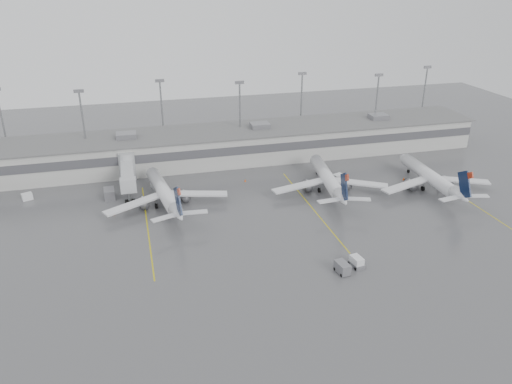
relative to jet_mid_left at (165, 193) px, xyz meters
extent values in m
plane|color=#4F4F51|center=(13.07, -32.81, -3.05)|extent=(260.00, 260.00, 0.00)
cube|color=#ADADA8|center=(13.07, 25.19, 0.95)|extent=(150.00, 16.00, 8.00)
cube|color=#47474C|center=(13.07, 17.14, 1.95)|extent=(150.00, 0.15, 2.20)
cube|color=#606060|center=(13.07, 25.19, 5.00)|extent=(152.00, 17.00, 0.30)
cube|color=slate|center=(63.07, 25.19, 5.75)|extent=(5.00, 4.00, 1.30)
cylinder|color=gray|center=(-36.93, 34.69, 6.95)|extent=(0.44, 0.44, 20.00)
cylinder|color=gray|center=(-16.93, 27.19, 6.95)|extent=(0.44, 0.44, 20.00)
cube|color=slate|center=(-16.93, 27.19, 17.15)|extent=(2.40, 0.50, 0.80)
cylinder|color=gray|center=(3.07, 34.69, 6.95)|extent=(0.44, 0.44, 20.00)
cube|color=slate|center=(3.07, 34.69, 17.15)|extent=(2.40, 0.50, 0.80)
cylinder|color=gray|center=(23.07, 27.19, 6.95)|extent=(0.44, 0.44, 20.00)
cube|color=slate|center=(23.07, 27.19, 17.15)|extent=(2.40, 0.50, 0.80)
cylinder|color=gray|center=(43.07, 34.69, 6.95)|extent=(0.44, 0.44, 20.00)
cube|color=slate|center=(43.07, 34.69, 17.15)|extent=(2.40, 0.50, 0.80)
cylinder|color=gray|center=(63.07, 27.19, 6.95)|extent=(0.44, 0.44, 20.00)
cube|color=slate|center=(63.07, 27.19, 17.15)|extent=(2.40, 0.50, 0.80)
cylinder|color=gray|center=(83.07, 34.69, 6.95)|extent=(0.44, 0.44, 20.00)
cube|color=slate|center=(83.07, 34.69, 17.15)|extent=(2.40, 0.50, 0.80)
cylinder|color=#A9ACAF|center=(-7.43, 17.19, 0.45)|extent=(4.00, 4.00, 7.00)
cube|color=#A9ACAF|center=(-7.43, 10.69, 1.25)|extent=(2.80, 13.00, 2.60)
cube|color=#A9ACAF|center=(-7.43, 3.19, 1.25)|extent=(3.40, 2.40, 3.00)
cylinder|color=gray|center=(-7.43, 3.19, -1.65)|extent=(0.70, 0.70, 2.80)
cube|color=black|center=(-7.43, 3.19, -2.70)|extent=(2.20, 1.20, 0.70)
cube|color=#C4B60B|center=(-4.43, -8.81, -3.04)|extent=(0.25, 40.00, 0.01)
cube|color=#C4B60B|center=(30.57, -8.81, -3.04)|extent=(0.25, 40.00, 0.01)
cube|color=#C4B60B|center=(65.57, -8.81, -3.04)|extent=(0.25, 40.00, 0.01)
cylinder|color=silver|center=(-0.21, 1.45, -0.06)|extent=(6.04, 22.11, 2.99)
cone|color=silver|center=(-1.95, 13.67, -0.06)|extent=(3.35, 3.18, 2.99)
cone|color=silver|center=(1.66, -11.66, 0.34)|extent=(3.66, 5.35, 2.99)
cube|color=silver|center=(-6.71, -2.29, -0.86)|extent=(12.77, 8.02, 0.35)
cube|color=silver|center=(7.09, -0.33, -0.86)|extent=(13.20, 4.78, 0.35)
cube|color=black|center=(1.73, -12.16, 3.23)|extent=(1.09, 5.59, 6.51)
cube|color=maroon|center=(1.91, -13.44, 5.82)|extent=(0.58, 2.04, 1.89)
cylinder|color=black|center=(-1.47, 10.32, -2.60)|extent=(0.47, 0.94, 0.90)
cylinder|color=black|center=(-2.00, -0.82, -2.50)|extent=(0.60, 1.15, 1.10)
cylinder|color=black|center=(2.14, -0.23, -2.50)|extent=(0.60, 1.15, 1.10)
cylinder|color=silver|center=(37.41, -0.07, -0.05)|extent=(5.91, 22.23, 3.00)
cone|color=silver|center=(39.06, 12.23, -0.05)|extent=(3.35, 3.18, 3.00)
cone|color=silver|center=(35.64, -13.26, 0.36)|extent=(3.64, 5.36, 3.00)
cube|color=silver|center=(30.09, -1.91, -0.85)|extent=(13.27, 4.90, 0.35)
cube|color=silver|center=(43.98, -3.78, -0.85)|extent=(12.86, 7.98, 0.35)
cube|color=black|center=(35.57, -13.76, 3.26)|extent=(1.05, 5.63, 6.55)
cube|color=maroon|center=(35.40, -15.05, 5.86)|extent=(0.57, 2.05, 1.90)
cylinder|color=black|center=(38.61, 8.86, -2.60)|extent=(0.47, 0.94, 0.90)
cylinder|color=black|center=(35.06, -1.77, -2.50)|extent=(0.59, 1.15, 1.10)
cylinder|color=black|center=(39.23, -2.33, -2.50)|extent=(0.59, 1.15, 1.10)
cylinder|color=silver|center=(60.92, -5.14, -0.07)|extent=(3.93, 21.98, 2.98)
cone|color=silver|center=(61.46, 7.18, -0.07)|extent=(3.10, 2.91, 2.98)
cone|color=silver|center=(60.35, -18.35, 0.33)|extent=(3.20, 5.10, 2.98)
cube|color=silver|center=(53.85, -7.62, -0.86)|extent=(13.15, 5.95, 0.35)
cube|color=silver|center=(67.76, -8.22, -0.86)|extent=(13.01, 6.95, 0.35)
cube|color=black|center=(60.33, -18.85, 3.22)|extent=(0.54, 5.61, 6.50)
cube|color=maroon|center=(60.27, -20.14, 5.80)|extent=(0.39, 2.02, 1.89)
cylinder|color=black|center=(61.31, 3.80, -2.60)|extent=(0.39, 0.91, 0.89)
cylinder|color=black|center=(58.75, -7.03, -2.50)|extent=(0.49, 1.11, 1.09)
cylinder|color=black|center=(62.92, -7.22, -2.50)|extent=(0.49, 1.11, 1.09)
cube|color=silver|center=(29.81, -33.01, -2.12)|extent=(1.90, 2.68, 1.86)
cube|color=slate|center=(29.81, -33.01, -2.69)|extent=(2.16, 3.12, 0.72)
cylinder|color=black|center=(28.84, -32.11, -2.76)|extent=(0.31, 0.61, 0.58)
cylinder|color=black|center=(30.48, -31.87, -2.76)|extent=(0.31, 0.61, 0.58)
cylinder|color=black|center=(29.15, -34.16, -2.76)|extent=(0.31, 0.61, 0.58)
cylinder|color=black|center=(30.78, -33.92, -2.76)|extent=(0.31, 0.61, 0.58)
cube|color=slate|center=(26.61, -34.21, -2.03)|extent=(2.13, 3.21, 1.82)
cylinder|color=black|center=(25.72, -33.26, -2.75)|extent=(0.32, 0.63, 0.60)
cylinder|color=black|center=(27.51, -35.16, -2.75)|extent=(0.32, 0.63, 0.60)
cube|color=silver|center=(-29.63, 10.85, -2.28)|extent=(2.54, 2.11, 1.54)
cube|color=silver|center=(-1.19, 10.82, -2.25)|extent=(2.64, 2.19, 1.60)
cube|color=silver|center=(42.00, 3.60, -2.21)|extent=(2.76, 2.28, 1.68)
cube|color=slate|center=(-11.80, 6.94, -1.92)|extent=(2.45, 3.73, 2.26)
cone|color=#FF5605|center=(-10.88, -1.72, -2.68)|extent=(0.46, 0.46, 0.74)
cone|color=#FF5605|center=(19.98, 8.74, -2.73)|extent=(0.40, 0.40, 0.64)
cone|color=#FF5605|center=(57.76, -0.15, -2.69)|extent=(0.45, 0.45, 0.71)
camera|label=1|loc=(-5.66, -99.97, 44.06)|focal=35.00mm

